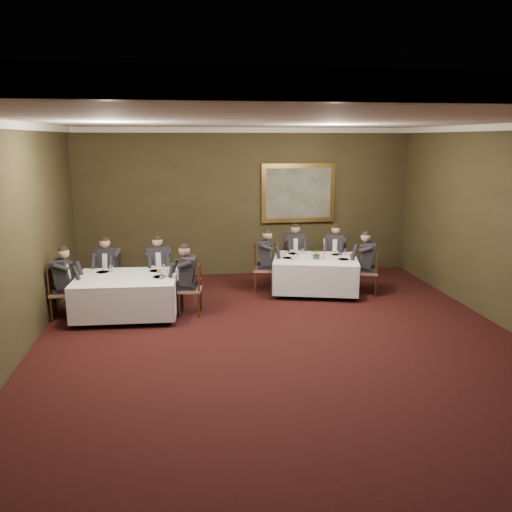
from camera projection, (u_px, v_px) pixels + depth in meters
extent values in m
plane|color=black|center=(289.00, 359.00, 7.55)|extent=(10.00, 10.00, 0.00)
cube|color=silver|center=(293.00, 120.00, 6.74)|extent=(8.00, 10.00, 0.10)
cube|color=#352F1A|center=(246.00, 203.00, 11.96)|extent=(8.00, 0.10, 3.50)
cube|color=white|center=(246.00, 130.00, 11.52)|extent=(8.00, 0.10, 0.12)
cube|color=black|center=(315.00, 260.00, 10.65)|extent=(1.96, 1.65, 0.04)
cube|color=white|center=(315.00, 258.00, 10.64)|extent=(2.03, 1.73, 0.02)
cube|color=white|center=(315.00, 273.00, 10.72)|extent=(2.06, 1.75, 0.65)
cube|color=black|center=(126.00, 279.00, 9.21)|extent=(1.84, 1.42, 0.04)
cube|color=white|center=(126.00, 277.00, 9.20)|extent=(1.90, 1.48, 0.02)
cube|color=white|center=(127.00, 294.00, 9.28)|extent=(1.92, 1.50, 0.65)
cube|color=#8B6646|center=(294.00, 260.00, 11.63)|extent=(0.45, 0.43, 0.05)
cube|color=black|center=(293.00, 248.00, 11.75)|extent=(0.38, 0.03, 0.54)
cube|color=black|center=(294.00, 244.00, 11.54)|extent=(0.42, 0.32, 0.55)
sphere|color=tan|center=(295.00, 228.00, 11.45)|extent=(0.21, 0.21, 0.21)
cube|color=#8B6646|center=(335.00, 261.00, 11.53)|extent=(0.59, 0.58, 0.05)
cube|color=black|center=(337.00, 249.00, 11.65)|extent=(0.35, 0.21, 0.54)
cube|color=black|center=(336.00, 245.00, 11.45)|extent=(0.52, 0.47, 0.55)
sphere|color=tan|center=(337.00, 229.00, 11.36)|extent=(0.28, 0.28, 0.21)
cube|color=#8B6646|center=(263.00, 269.00, 10.82)|extent=(0.49, 0.50, 0.05)
cube|color=black|center=(255.00, 258.00, 10.76)|extent=(0.09, 0.38, 0.54)
cube|color=black|center=(264.00, 252.00, 10.73)|extent=(0.38, 0.47, 0.55)
sphere|color=tan|center=(264.00, 235.00, 10.64)|extent=(0.24, 0.24, 0.21)
cube|color=#8B6646|center=(368.00, 272.00, 10.59)|extent=(0.55, 0.57, 0.05)
cube|color=black|center=(378.00, 261.00, 10.49)|extent=(0.17, 0.36, 0.54)
cube|color=black|center=(369.00, 255.00, 10.51)|extent=(0.45, 0.51, 0.55)
sphere|color=tan|center=(370.00, 237.00, 10.42)|extent=(0.27, 0.27, 0.21)
cube|color=#8B6646|center=(109.00, 278.00, 10.13)|extent=(0.53, 0.52, 0.05)
cube|color=black|center=(112.00, 264.00, 10.26)|extent=(0.38, 0.12, 0.54)
cube|color=black|center=(108.00, 260.00, 10.04)|extent=(0.48, 0.40, 0.55)
sphere|color=tan|center=(106.00, 242.00, 9.96)|extent=(0.26, 0.26, 0.21)
cube|color=#8B6646|center=(159.00, 277.00, 10.22)|extent=(0.48, 0.46, 0.05)
cube|color=black|center=(158.00, 263.00, 10.34)|extent=(0.38, 0.07, 0.54)
cube|color=black|center=(158.00, 259.00, 10.14)|extent=(0.45, 0.35, 0.55)
sphere|color=tan|center=(157.00, 241.00, 10.05)|extent=(0.23, 0.23, 0.21)
cube|color=#8B6646|center=(190.00, 289.00, 9.37)|extent=(0.48, 0.50, 0.05)
cube|color=black|center=(200.00, 277.00, 9.31)|extent=(0.08, 0.38, 0.54)
cube|color=black|center=(189.00, 270.00, 9.28)|extent=(0.37, 0.46, 0.55)
sphere|color=tan|center=(189.00, 250.00, 9.20)|extent=(0.24, 0.24, 0.21)
cube|color=#8B6646|center=(62.00, 293.00, 9.15)|extent=(0.44, 0.46, 0.05)
cube|color=black|center=(50.00, 281.00, 9.06)|extent=(0.05, 0.38, 0.54)
cube|color=black|center=(60.00, 273.00, 9.07)|extent=(0.33, 0.44, 0.55)
sphere|color=tan|center=(59.00, 253.00, 8.98)|extent=(0.22, 0.22, 0.21)
imported|color=#2D5926|center=(317.00, 253.00, 10.51)|extent=(0.27, 0.25, 0.26)
cylinder|color=gold|center=(324.00, 258.00, 10.61)|extent=(0.06, 0.06, 0.02)
cylinder|color=gold|center=(324.00, 251.00, 10.58)|extent=(0.01, 0.01, 0.30)
cylinder|color=white|center=(324.00, 241.00, 10.53)|extent=(0.02, 0.02, 0.13)
cylinder|color=white|center=(294.00, 253.00, 11.05)|extent=(0.25, 0.25, 0.01)
cylinder|color=white|center=(292.00, 251.00, 11.19)|extent=(0.08, 0.08, 0.05)
cylinder|color=white|center=(301.00, 250.00, 11.06)|extent=(0.06, 0.06, 0.14)
cylinder|color=white|center=(103.00, 272.00, 9.53)|extent=(0.25, 0.25, 0.01)
cylinder|color=white|center=(104.00, 268.00, 9.66)|extent=(0.08, 0.08, 0.05)
cylinder|color=white|center=(111.00, 268.00, 9.54)|extent=(0.06, 0.06, 0.14)
cube|color=#E2B052|center=(298.00, 193.00, 12.03)|extent=(1.80, 0.08, 1.41)
cube|color=#454830|center=(299.00, 193.00, 11.99)|extent=(1.58, 0.01, 1.19)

